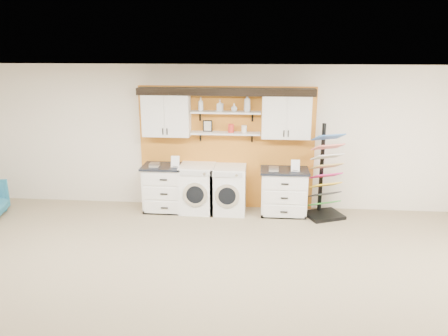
# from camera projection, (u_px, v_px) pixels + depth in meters

# --- Properties ---
(floor) EXTENTS (10.00, 10.00, 0.00)m
(floor) POSITION_uv_depth(u_px,v_px,m) (198.00, 327.00, 5.07)
(floor) COLOR gray
(floor) RESTS_ON ground
(ceiling) EXTENTS (10.00, 10.00, 0.00)m
(ceiling) POSITION_uv_depth(u_px,v_px,m) (193.00, 82.00, 4.30)
(ceiling) COLOR white
(ceiling) RESTS_ON wall_back
(wall_back) EXTENTS (10.00, 0.00, 10.00)m
(wall_back) POSITION_uv_depth(u_px,v_px,m) (227.00, 138.00, 8.52)
(wall_back) COLOR silver
(wall_back) RESTS_ON floor
(accent_panel) EXTENTS (3.40, 0.07, 2.40)m
(accent_panel) POSITION_uv_depth(u_px,v_px,m) (226.00, 148.00, 8.54)
(accent_panel) COLOR orange
(accent_panel) RESTS_ON wall_back
(upper_cabinet_left) EXTENTS (0.90, 0.35, 0.84)m
(upper_cabinet_left) POSITION_uv_depth(u_px,v_px,m) (166.00, 114.00, 8.28)
(upper_cabinet_left) COLOR white
(upper_cabinet_left) RESTS_ON wall_back
(upper_cabinet_right) EXTENTS (0.90, 0.35, 0.84)m
(upper_cabinet_right) POSITION_uv_depth(u_px,v_px,m) (286.00, 116.00, 8.09)
(upper_cabinet_right) COLOR white
(upper_cabinet_right) RESTS_ON wall_back
(shelf_lower) EXTENTS (1.32, 0.28, 0.03)m
(shelf_lower) POSITION_uv_depth(u_px,v_px,m) (226.00, 133.00, 8.29)
(shelf_lower) COLOR white
(shelf_lower) RESTS_ON wall_back
(shelf_upper) EXTENTS (1.32, 0.28, 0.03)m
(shelf_upper) POSITION_uv_depth(u_px,v_px,m) (226.00, 112.00, 8.18)
(shelf_upper) COLOR white
(shelf_upper) RESTS_ON wall_back
(crown_molding) EXTENTS (3.30, 0.41, 0.13)m
(crown_molding) POSITION_uv_depth(u_px,v_px,m) (226.00, 91.00, 8.08)
(crown_molding) COLOR black
(crown_molding) RESTS_ON wall_back
(picture_frame) EXTENTS (0.18, 0.02, 0.22)m
(picture_frame) POSITION_uv_depth(u_px,v_px,m) (208.00, 126.00, 8.33)
(picture_frame) COLOR black
(picture_frame) RESTS_ON shelf_lower
(canister_red) EXTENTS (0.11, 0.11, 0.16)m
(canister_red) POSITION_uv_depth(u_px,v_px,m) (231.00, 128.00, 8.25)
(canister_red) COLOR red
(canister_red) RESTS_ON shelf_lower
(canister_cream) EXTENTS (0.10, 0.10, 0.14)m
(canister_cream) POSITION_uv_depth(u_px,v_px,m) (244.00, 129.00, 8.24)
(canister_cream) COLOR silver
(canister_cream) RESTS_ON shelf_lower
(base_cabinet_left) EXTENTS (0.93, 0.66, 0.91)m
(base_cabinet_left) POSITION_uv_depth(u_px,v_px,m) (167.00, 188.00, 8.53)
(base_cabinet_left) COLOR white
(base_cabinet_left) RESTS_ON floor
(base_cabinet_right) EXTENTS (0.90, 0.66, 0.89)m
(base_cabinet_right) POSITION_uv_depth(u_px,v_px,m) (284.00, 192.00, 8.34)
(base_cabinet_right) COLOR white
(base_cabinet_right) RESTS_ON floor
(washer) EXTENTS (0.67, 0.71, 0.93)m
(washer) POSITION_uv_depth(u_px,v_px,m) (198.00, 188.00, 8.47)
(washer) COLOR white
(washer) RESTS_ON floor
(dryer) EXTENTS (0.66, 0.71, 0.92)m
(dryer) POSITION_uv_depth(u_px,v_px,m) (228.00, 189.00, 8.42)
(dryer) COLOR white
(dryer) RESTS_ON floor
(sample_rack) EXTENTS (0.80, 0.74, 1.77)m
(sample_rack) POSITION_uv_depth(u_px,v_px,m) (325.00, 189.00, 8.16)
(sample_rack) COLOR black
(sample_rack) RESTS_ON floor
(soap_bottle_a) EXTENTS (0.10, 0.10, 0.26)m
(soap_bottle_a) POSITION_uv_depth(u_px,v_px,m) (201.00, 104.00, 8.18)
(soap_bottle_a) COLOR silver
(soap_bottle_a) RESTS_ON shelf_upper
(soap_bottle_b) EXTENTS (0.12, 0.12, 0.22)m
(soap_bottle_b) POSITION_uv_depth(u_px,v_px,m) (220.00, 106.00, 8.15)
(soap_bottle_b) COLOR silver
(soap_bottle_b) RESTS_ON shelf_upper
(soap_bottle_c) EXTENTS (0.17, 0.17, 0.15)m
(soap_bottle_c) POSITION_uv_depth(u_px,v_px,m) (234.00, 107.00, 8.14)
(soap_bottle_c) COLOR silver
(soap_bottle_c) RESTS_ON shelf_upper
(soap_bottle_d) EXTENTS (0.18, 0.18, 0.33)m
(soap_bottle_d) POSITION_uv_depth(u_px,v_px,m) (247.00, 103.00, 8.10)
(soap_bottle_d) COLOR silver
(soap_bottle_d) RESTS_ON shelf_upper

